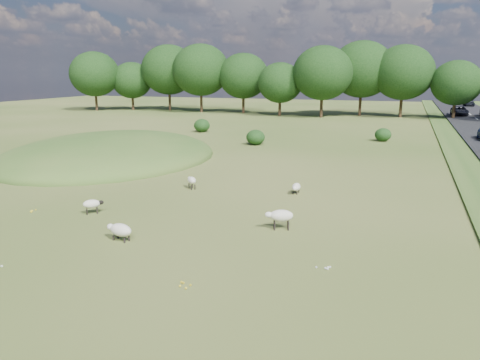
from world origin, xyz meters
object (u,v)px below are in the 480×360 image
car_4 (469,103)px  sheep_0 (120,230)px  sheep_3 (192,180)px  sheep_1 (296,187)px  sheep_5 (92,204)px  sheep_4 (281,216)px  car_6 (459,111)px

car_4 → sheep_0: bearing=75.9°
sheep_3 → car_4: (23.29, 79.57, 0.41)m
sheep_3 → car_4: size_ratio=0.21×
sheep_3 → car_4: bearing=-59.4°
sheep_1 → car_4: bearing=168.0°
sheep_3 → sheep_5: (-2.42, -6.23, -0.01)m
sheep_4 → sheep_5: sheep_4 is taller
sheep_1 → sheep_5: 11.16m
sheep_0 → car_4: car_4 is taller
car_6 → sheep_4: bearing=-101.6°
sheep_0 → sheep_4: (5.87, 3.56, 0.17)m
sheep_0 → sheep_5: sheep_0 is taller
sheep_4 → car_4: (16.40, 85.01, 0.29)m
sheep_0 → car_6: size_ratio=0.26×
sheep_1 → sheep_0: bearing=-26.9°
sheep_5 → car_6: car_6 is taller
sheep_5 → sheep_3: bearing=29.5°
sheep_0 → sheep_4: 6.87m
sheep_4 → sheep_3: bearing=-56.2°
sheep_3 → sheep_5: sheep_3 is taller
sheep_1 → sheep_4: 6.43m
sheep_1 → sheep_3: 6.20m
sheep_3 → car_6: bearing=-62.3°
sheep_3 → sheep_5: size_ratio=0.99×
sheep_3 → car_6: car_6 is taller
sheep_5 → car_6: bearing=31.3°
sheep_0 → car_4: size_ratio=0.28×
sheep_0 → car_6: 67.59m
sheep_1 → car_6: size_ratio=0.21×
sheep_4 → sheep_5: (-9.30, -0.79, -0.13)m
sheep_1 → sheep_3: bearing=-81.0°
sheep_1 → sheep_4: bearing=7.0°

